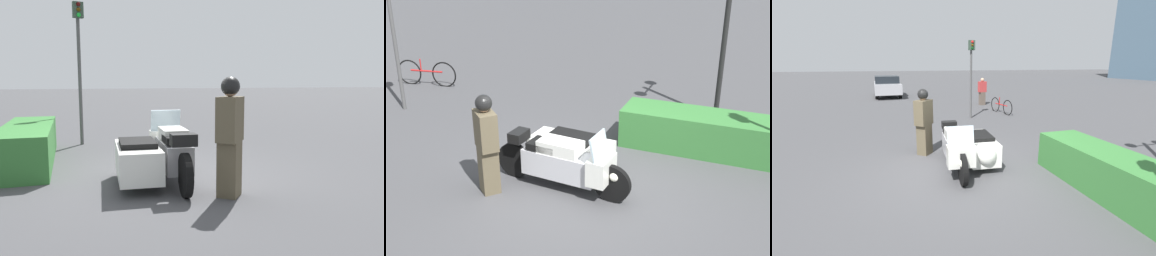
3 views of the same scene
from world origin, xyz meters
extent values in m
plane|color=#424244|center=(0.00, 0.00, 0.00)|extent=(160.00, 160.00, 0.00)
cylinder|color=black|center=(0.64, -0.17, 0.33)|extent=(0.66, 0.15, 0.65)
cylinder|color=black|center=(-1.27, -0.02, 0.33)|extent=(0.66, 0.15, 0.65)
cylinder|color=black|center=(-0.45, 0.52, 0.26)|extent=(0.52, 0.14, 0.51)
cube|color=#B7B7BC|center=(-0.32, -0.10, 0.45)|extent=(1.37, 0.52, 0.45)
cube|color=silver|center=(-0.32, -0.10, 0.78)|extent=(0.76, 0.46, 0.24)
cube|color=black|center=(-0.62, -0.07, 0.76)|extent=(0.57, 0.44, 0.12)
cube|color=silver|center=(0.44, -0.16, 0.54)|extent=(0.36, 0.59, 0.44)
cube|color=silver|center=(0.39, -0.15, 0.96)|extent=(0.15, 0.55, 0.40)
sphere|color=white|center=(0.69, -0.17, 0.48)|extent=(0.18, 0.18, 0.18)
cube|color=silver|center=(-0.39, 0.52, 0.40)|extent=(1.56, 0.77, 0.50)
sphere|color=silver|center=(0.25, 0.47, 0.43)|extent=(0.47, 0.47, 0.47)
cube|color=black|center=(-0.39, 0.52, 0.69)|extent=(0.88, 0.62, 0.09)
cube|color=black|center=(-1.15, -0.03, 0.83)|extent=(0.27, 0.40, 0.18)
cube|color=brown|center=(-1.40, -0.66, 0.41)|extent=(0.44, 0.44, 0.82)
cube|color=brown|center=(-1.40, -0.66, 1.14)|extent=(0.55, 0.53, 0.65)
sphere|color=tan|center=(-1.40, -0.66, 1.57)|extent=(0.22, 0.22, 0.22)
sphere|color=black|center=(-1.40, -0.66, 1.61)|extent=(0.28, 0.28, 0.28)
cube|color=#337033|center=(2.00, 2.37, 0.39)|extent=(3.86, 0.95, 0.79)
cylinder|color=black|center=(1.72, 4.31, 1.76)|extent=(0.12, 0.12, 3.52)
cylinder|color=#4C4C4C|center=(-5.53, 1.96, 1.46)|extent=(0.09, 0.09, 2.91)
torus|color=black|center=(-5.71, 3.85, 0.35)|extent=(0.73, 0.16, 0.73)
torus|color=black|center=(-6.77, 3.66, 0.35)|extent=(0.73, 0.16, 0.73)
cylinder|color=#B21E1E|center=(-6.24, 3.75, 0.42)|extent=(0.96, 0.21, 0.05)
cylinder|color=#B21E1E|center=(-6.40, 3.73, 0.59)|extent=(0.04, 0.04, 0.35)
camera|label=1|loc=(-6.32, 1.54, 1.68)|focal=35.00mm
camera|label=2|loc=(2.76, -6.76, 4.25)|focal=45.00mm
camera|label=3|loc=(5.20, -1.48, 2.38)|focal=24.00mm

